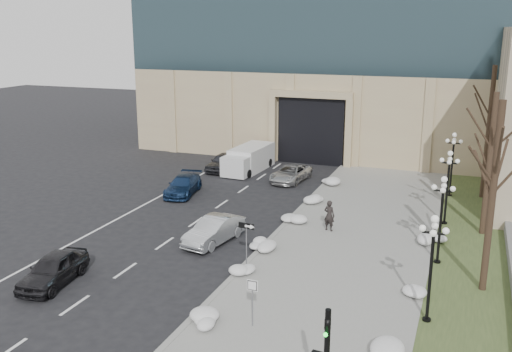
# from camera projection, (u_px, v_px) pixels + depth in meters

# --- Properties ---
(sidewalk) EXTENTS (9.00, 40.00, 0.12)m
(sidewalk) POSITION_uv_depth(u_px,v_px,m) (352.00, 241.00, 32.80)
(sidewalk) COLOR gray
(sidewalk) RESTS_ON ground
(curb) EXTENTS (0.30, 40.00, 0.14)m
(curb) POSITION_uv_depth(u_px,v_px,m) (278.00, 232.00, 34.35)
(curb) COLOR gray
(curb) RESTS_ON ground
(grass_strip) EXTENTS (4.00, 40.00, 0.10)m
(grass_strip) POSITION_uv_depth(u_px,v_px,m) (472.00, 257.00, 30.57)
(grass_strip) COLOR #394924
(grass_strip) RESTS_ON ground
(stone_wall) EXTENTS (0.50, 30.00, 0.70)m
(stone_wall) POSITION_uv_depth(u_px,v_px,m) (511.00, 244.00, 31.61)
(stone_wall) COLOR gray
(stone_wall) RESTS_ON ground
(car_a) EXTENTS (2.27, 4.54, 1.49)m
(car_a) POSITION_uv_depth(u_px,v_px,m) (53.00, 269.00, 27.38)
(car_a) COLOR black
(car_a) RESTS_ON ground
(car_b) EXTENTS (2.32, 4.70, 1.48)m
(car_b) POSITION_uv_depth(u_px,v_px,m) (214.00, 230.00, 32.60)
(car_b) COLOR #ABAFB3
(car_b) RESTS_ON ground
(car_c) EXTENTS (2.69, 4.92, 1.35)m
(car_c) POSITION_uv_depth(u_px,v_px,m) (183.00, 185.00, 42.09)
(car_c) COLOR navy
(car_c) RESTS_ON ground
(car_d) EXTENTS (2.68, 4.92, 1.31)m
(car_d) POSITION_uv_depth(u_px,v_px,m) (291.00, 173.00, 45.61)
(car_d) COLOR #BABABA
(car_d) RESTS_ON ground
(car_e) EXTENTS (1.99, 4.47, 1.50)m
(car_e) POSITION_uv_depth(u_px,v_px,m) (223.00, 162.00, 49.03)
(car_e) COLOR #333338
(car_e) RESTS_ON ground
(pedestrian) EXTENTS (0.78, 0.60, 1.88)m
(pedestrian) POSITION_uv_depth(u_px,v_px,m) (329.00, 215.00, 34.18)
(pedestrian) COLOR black
(pedestrian) RESTS_ON sidewalk
(box_truck) EXTENTS (2.61, 6.56, 2.05)m
(box_truck) POSITION_uv_depth(u_px,v_px,m) (249.00, 159.00, 48.86)
(box_truck) COLOR silver
(box_truck) RESTS_ON ground
(one_way_sign) EXTENTS (0.91, 0.26, 2.44)m
(one_way_sign) POSITION_uv_depth(u_px,v_px,m) (249.00, 232.00, 28.76)
(one_way_sign) COLOR slate
(one_way_sign) RESTS_ON ground
(keep_sign) EXTENTS (0.46, 0.06, 2.16)m
(keep_sign) POSITION_uv_depth(u_px,v_px,m) (252.00, 293.00, 23.07)
(keep_sign) COLOR slate
(keep_sign) RESTS_ON ground
(snow_clump_b) EXTENTS (1.10, 1.60, 0.36)m
(snow_clump_b) POSITION_uv_depth(u_px,v_px,m) (204.00, 319.00, 23.65)
(snow_clump_b) COLOR silver
(snow_clump_b) RESTS_ON sidewalk
(snow_clump_c) EXTENTS (1.10, 1.60, 0.36)m
(snow_clump_c) POSITION_uv_depth(u_px,v_px,m) (242.00, 272.00, 28.18)
(snow_clump_c) COLOR silver
(snow_clump_c) RESTS_ON sidewalk
(snow_clump_d) EXTENTS (1.10, 1.60, 0.36)m
(snow_clump_d) POSITION_uv_depth(u_px,v_px,m) (263.00, 246.00, 31.51)
(snow_clump_d) COLOR silver
(snow_clump_d) RESTS_ON sidewalk
(snow_clump_e) EXTENTS (1.10, 1.60, 0.36)m
(snow_clump_e) POSITION_uv_depth(u_px,v_px,m) (295.00, 218.00, 36.10)
(snow_clump_e) COLOR silver
(snow_clump_e) RESTS_ON sidewalk
(snow_clump_f) EXTENTS (1.10, 1.60, 0.36)m
(snow_clump_f) POSITION_uv_depth(u_px,v_px,m) (315.00, 201.00, 39.56)
(snow_clump_f) COLOR silver
(snow_clump_f) RESTS_ON sidewalk
(snow_clump_g) EXTENTS (1.10, 1.60, 0.36)m
(snow_clump_g) POSITION_uv_depth(u_px,v_px,m) (333.00, 182.00, 44.43)
(snow_clump_g) COLOR silver
(snow_clump_g) RESTS_ON sidewalk
(snow_clump_i) EXTENTS (1.10, 1.60, 0.36)m
(snow_clump_i) POSITION_uv_depth(u_px,v_px,m) (421.00, 289.00, 26.33)
(snow_clump_i) COLOR silver
(snow_clump_i) RESTS_ON sidewalk
(snow_clump_j) EXTENTS (1.10, 1.60, 0.36)m
(snow_clump_j) POSITION_uv_depth(u_px,v_px,m) (432.00, 241.00, 32.28)
(snow_clump_j) COLOR silver
(snow_clump_j) RESTS_ON sidewalk
(lamppost_a) EXTENTS (1.18, 1.18, 4.76)m
(lamppost_a) POSITION_uv_depth(u_px,v_px,m) (432.00, 255.00, 23.15)
(lamppost_a) COLOR black
(lamppost_a) RESTS_ON ground
(lamppost_b) EXTENTS (1.18, 1.18, 4.76)m
(lamppost_b) POSITION_uv_depth(u_px,v_px,m) (442.00, 208.00, 29.03)
(lamppost_b) COLOR black
(lamppost_b) RESTS_ON ground
(lamppost_c) EXTENTS (1.18, 1.18, 4.76)m
(lamppost_c) POSITION_uv_depth(u_px,v_px,m) (448.00, 178.00, 34.90)
(lamppost_c) COLOR black
(lamppost_c) RESTS_ON ground
(lamppost_d) EXTENTS (1.18, 1.18, 4.76)m
(lamppost_d) POSITION_uv_depth(u_px,v_px,m) (453.00, 156.00, 40.78)
(lamppost_d) COLOR black
(lamppost_d) RESTS_ON ground
(tree_near) EXTENTS (3.20, 3.20, 9.00)m
(tree_near) POSITION_uv_depth(u_px,v_px,m) (495.00, 171.00, 25.31)
(tree_near) COLOR black
(tree_near) RESTS_ON ground
(tree_mid) EXTENTS (3.20, 3.20, 8.50)m
(tree_mid) POSITION_uv_depth(u_px,v_px,m) (491.00, 144.00, 32.62)
(tree_mid) COLOR black
(tree_mid) RESTS_ON ground
(tree_far) EXTENTS (3.20, 3.20, 9.50)m
(tree_far) POSITION_uv_depth(u_px,v_px,m) (490.00, 114.00, 39.69)
(tree_far) COLOR black
(tree_far) RESTS_ON ground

